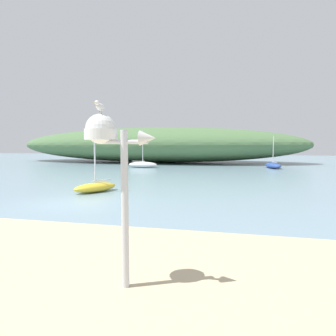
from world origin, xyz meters
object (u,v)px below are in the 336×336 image
Objects in this scene: sailboat_centre_water at (95,187)px; sailboat_outer_mooring at (273,165)px; sailboat_east_reach at (143,164)px; seagull_on_radar at (100,106)px; mast_structure at (108,145)px.

sailboat_outer_mooring is at bearing 57.57° from sailboat_centre_water.
sailboat_outer_mooring is 14.23m from sailboat_east_reach.
sailboat_centre_water is at bearing -81.56° from sailboat_east_reach.
sailboat_east_reach reaches higher than seagull_on_radar.
sailboat_outer_mooring is 0.91× the size of sailboat_east_reach.
sailboat_outer_mooring is (6.51, 28.00, -2.26)m from mast_structure.
sailboat_centre_water is 0.79× the size of sailboat_east_reach.
seagull_on_radar is at bearing -173.98° from mast_structure.
sailboat_centre_water is at bearing 118.11° from mast_structure.
sailboat_centre_water is at bearing 117.47° from seagull_on_radar.
mast_structure is 28.84m from sailboat_outer_mooring.
sailboat_outer_mooring is 1.14× the size of sailboat_centre_water.
sailboat_east_reach reaches higher than sailboat_centre_water.
sailboat_centre_water is at bearing -122.43° from sailboat_outer_mooring.
mast_structure is at bearing -61.89° from sailboat_centre_water.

